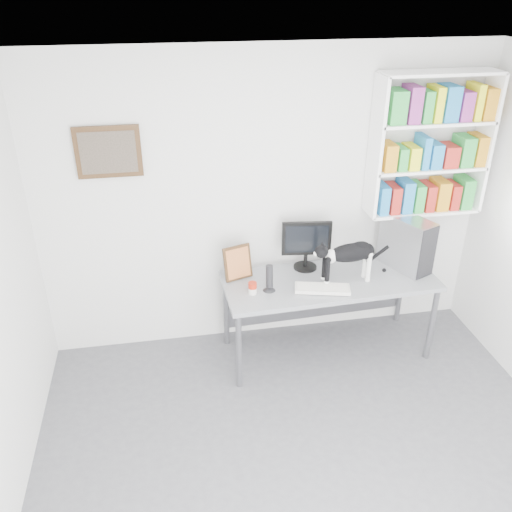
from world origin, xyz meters
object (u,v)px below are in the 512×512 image
speaker (269,278)px  soup_can (253,288)px  bookshelf (431,145)px  keyboard (322,288)px  cat (349,262)px  pc_tower (406,243)px  leaning_print (238,262)px  monitor (306,245)px  desk (327,315)px

speaker → soup_can: bearing=-166.9°
bookshelf → keyboard: bearing=-156.2°
soup_can → cat: bearing=3.2°
pc_tower → soup_can: pc_tower is taller
pc_tower → bookshelf: bearing=20.5°
bookshelf → keyboard: bookshelf is taller
bookshelf → leaning_print: bookshelf is taller
monitor → soup_can: monitor is taller
pc_tower → leaning_print: size_ratio=1.53×
monitor → speaker: (-0.40, -0.33, -0.11)m
keyboard → cat: bearing=35.5°
leaning_print → keyboard: bearing=-44.3°
monitor → pc_tower: (0.89, -0.13, 0.01)m
keyboard → speaker: 0.46m
desk → cat: (0.13, -0.07, 0.58)m
leaning_print → cat: cat is taller
keyboard → bookshelf: bearing=37.8°
pc_tower → monitor: bearing=148.1°
bookshelf → cat: bearing=-155.5°
pc_tower → cat: size_ratio=0.78×
pc_tower → leaning_print: pc_tower is taller
keyboard → soup_can: (-0.59, 0.05, 0.04)m
pc_tower → cat: 0.62m
pc_tower → soup_can: 1.47m
desk → pc_tower: (0.73, 0.10, 0.63)m
speaker → leaning_print: bearing=135.8°
cat → keyboard: bearing=-163.6°
leaning_print → soup_can: 0.31m
desk → leaning_print: (-0.79, 0.16, 0.55)m
desk → leaning_print: bearing=166.2°
soup_can → cat: cat is taller
bookshelf → cat: (-0.78, -0.36, -0.88)m
keyboard → soup_can: bearing=-171.0°
speaker → bookshelf: bearing=18.1°
soup_can → leaning_print: bearing=106.5°
bookshelf → soup_can: (-1.63, -0.40, -1.02)m
cat → pc_tower: bearing=11.3°
leaning_print → cat: bearing=-32.2°
monitor → leaning_print: (-0.63, -0.07, -0.08)m
desk → pc_tower: 0.97m
leaning_print → cat: size_ratio=0.51×
bookshelf → soup_can: bookshelf is taller
bookshelf → cat: bookshelf is taller
desk → soup_can: 0.85m
soup_can → desk: bearing=9.7°
soup_can → cat: (0.84, 0.05, 0.14)m
keyboard → leaning_print: 0.77m
monitor → soup_can: 0.68m
desk → speaker: 0.77m
desk → keyboard: (-0.12, -0.17, 0.41)m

